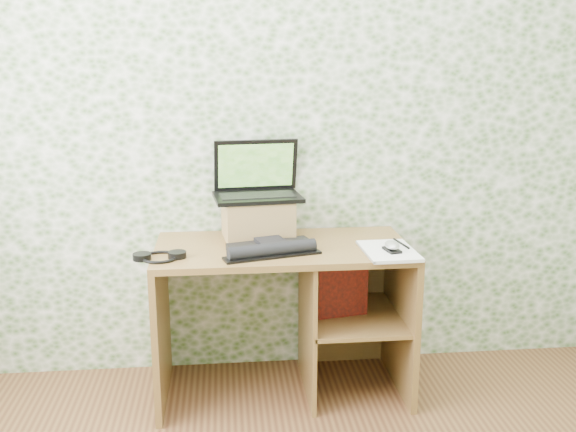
{
  "coord_description": "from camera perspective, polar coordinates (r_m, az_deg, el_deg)",
  "views": [
    {
      "loc": [
        -0.27,
        -1.46,
        1.62
      ],
      "look_at": [
        0.02,
        1.39,
        0.91
      ],
      "focal_mm": 40.0,
      "sensor_mm": 36.0,
      "label": 1
    }
  ],
  "objects": [
    {
      "name": "wall_back",
      "position": [
        3.23,
        -1.03,
        8.32
      ],
      "size": [
        3.5,
        0.0,
        3.5
      ],
      "primitive_type": "plane",
      "rotation": [
        1.57,
        0.0,
        0.0
      ],
      "color": "white",
      "rests_on": "ground"
    },
    {
      "name": "riser",
      "position": [
        3.14,
        -2.71,
        -0.23
      ],
      "size": [
        0.36,
        0.31,
        0.2
      ],
      "primitive_type": "cube",
      "rotation": [
        0.0,
        0.0,
        0.11
      ],
      "color": "#9E7846",
      "rests_on": "desk"
    },
    {
      "name": "laptop",
      "position": [
        3.15,
        -2.79,
        2.85
      ],
      "size": [
        0.44,
        0.34,
        0.28
      ],
      "rotation": [
        0.0,
        0.0,
        0.11
      ],
      "color": "black",
      "rests_on": "riser"
    },
    {
      "name": "red_box",
      "position": [
        3.14,
        4.71,
        -6.14
      ],
      "size": [
        0.26,
        0.13,
        0.3
      ],
      "primitive_type": "cube",
      "rotation": [
        0.0,
        0.0,
        0.18
      ],
      "color": "maroon",
      "rests_on": "desk"
    },
    {
      "name": "mouse",
      "position": [
        2.93,
        9.23,
        -2.78
      ],
      "size": [
        0.08,
        0.11,
        0.04
      ],
      "primitive_type": "ellipsoid",
      "rotation": [
        0.0,
        0.0,
        0.21
      ],
      "color": "silver",
      "rests_on": "notepad"
    },
    {
      "name": "desk",
      "position": [
        3.16,
        0.9,
        -7.13
      ],
      "size": [
        1.2,
        0.6,
        0.75
      ],
      "color": "brown",
      "rests_on": "floor"
    },
    {
      "name": "notepad",
      "position": [
        2.96,
        8.95,
        -3.09
      ],
      "size": [
        0.24,
        0.33,
        0.02
      ],
      "primitive_type": "cube",
      "rotation": [
        0.0,
        0.0,
        0.03
      ],
      "color": "white",
      "rests_on": "desk"
    },
    {
      "name": "pen",
      "position": [
        3.05,
        10.04,
        -2.41
      ],
      "size": [
        0.04,
        0.16,
        0.01
      ],
      "primitive_type": "cylinder",
      "rotation": [
        1.57,
        0.0,
        0.17
      ],
      "color": "black",
      "rests_on": "notepad"
    },
    {
      "name": "headphones",
      "position": [
        2.9,
        -11.34,
        -3.54
      ],
      "size": [
        0.23,
        0.18,
        0.03
      ],
      "rotation": [
        0.0,
        0.0,
        0.09
      ],
      "color": "black",
      "rests_on": "desk"
    },
    {
      "name": "keyboard",
      "position": [
        2.93,
        -1.49,
        -2.86
      ],
      "size": [
        0.45,
        0.33,
        0.06
      ],
      "rotation": [
        0.0,
        0.0,
        0.26
      ],
      "color": "black",
      "rests_on": "desk"
    }
  ]
}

